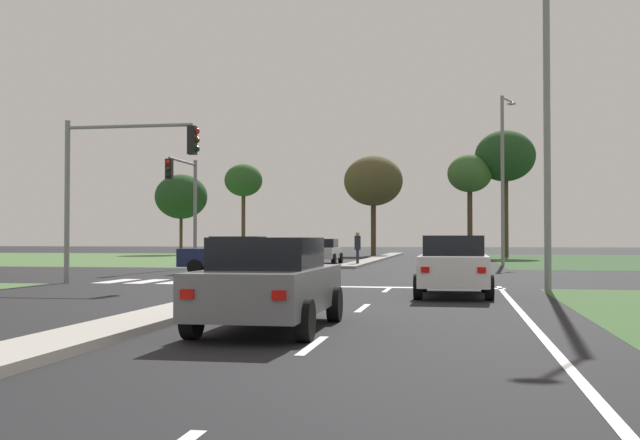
{
  "coord_description": "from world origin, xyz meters",
  "views": [
    {
      "loc": [
        5.54,
        -1.21,
        1.55
      ],
      "look_at": [
        0.58,
        26.93,
        2.21
      ],
      "focal_mm": 43.55,
      "sensor_mm": 36.0,
      "label": 1
    }
  ],
  "objects": [
    {
      "name": "stop_bar_near",
      "position": [
        3.8,
        23.0,
        0.01
      ],
      "size": [
        6.4,
        0.5,
        0.01
      ],
      "primitive_type": "cube",
      "color": "silver",
      "rests_on": "ground"
    },
    {
      "name": "ground_plane",
      "position": [
        0.0,
        30.0,
        0.0
      ],
      "size": [
        200.0,
        200.0,
        0.0
      ],
      "primitive_type": "plane",
      "color": "black"
    },
    {
      "name": "street_lamp_third",
      "position": [
        8.21,
        44.38,
        5.37
      ],
      "size": [
        1.01,
        1.83,
        9.71
      ],
      "color": "gray",
      "rests_on": "ground"
    },
    {
      "name": "crosswalk_bar_sixth",
      "position": [
        -0.65,
        24.8,
        0.01
      ],
      "size": [
        0.7,
        2.8,
        0.01
      ],
      "primitive_type": "cube",
      "color": "silver",
      "rests_on": "ground"
    },
    {
      "name": "crosswalk_bar_third",
      "position": [
        -4.1,
        24.8,
        0.01
      ],
      "size": [
        0.7,
        2.8,
        0.01
      ],
      "primitive_type": "cube",
      "color": "silver",
      "rests_on": "ground"
    },
    {
      "name": "crosswalk_bar_second",
      "position": [
        -5.25,
        24.8,
        0.01
      ],
      "size": [
        0.7,
        2.8,
        0.01
      ],
      "primitive_type": "cube",
      "color": "silver",
      "rests_on": "ground"
    },
    {
      "name": "treeline_third",
      "position": [
        -1.58,
        65.99,
        6.48
      ],
      "size": [
        5.12,
        5.12,
        8.69
      ],
      "color": "#423323",
      "rests_on": "ground"
    },
    {
      "name": "grass_verge_far_left",
      "position": [
        -25.5,
        54.5,
        0.0
      ],
      "size": [
        35.0,
        35.0,
        0.01
      ],
      "primitive_type": "cube",
      "color": "#476B38",
      "rests_on": "ground"
    },
    {
      "name": "treeline_second",
      "position": [
        -13.21,
        65.73,
        6.62
      ],
      "size": [
        3.39,
        3.39,
        8.14
      ],
      "color": "#423323",
      "rests_on": "ground"
    },
    {
      "name": "crosswalk_bar_fourth",
      "position": [
        -2.95,
        24.8,
        0.01
      ],
      "size": [
        0.7,
        2.8,
        0.01
      ],
      "primitive_type": "cube",
      "color": "silver",
      "rests_on": "ground"
    },
    {
      "name": "car_silver_fourth",
      "position": [
        -2.35,
        44.66,
        0.76
      ],
      "size": [
        1.95,
        4.23,
        1.49
      ],
      "rotation": [
        0.0,
        0.0,
        3.14
      ],
      "color": "#B7B7BC",
      "rests_on": "ground"
    },
    {
      "name": "car_white_third",
      "position": [
        5.46,
        19.84,
        0.82
      ],
      "size": [
        1.97,
        4.52,
        1.61
      ],
      "color": "silver",
      "rests_on": "ground"
    },
    {
      "name": "edge_line_right",
      "position": [
        6.85,
        12.0,
        0.01
      ],
      "size": [
        0.14,
        24.0,
        0.01
      ],
      "primitive_type": "cube",
      "color": "silver",
      "rests_on": "ground"
    },
    {
      "name": "traffic_signal_near_left",
      "position": [
        -5.85,
        23.4,
        3.85
      ],
      "size": [
        4.83,
        0.32,
        5.58
      ],
      "color": "gray",
      "rests_on": "ground"
    },
    {
      "name": "crosswalk_bar_near",
      "position": [
        -6.4,
        24.8,
        0.01
      ],
      "size": [
        0.7,
        2.8,
        0.01
      ],
      "primitive_type": "cube",
      "color": "silver",
      "rests_on": "ground"
    },
    {
      "name": "street_lamp_second",
      "position": [
        8.08,
        21.94,
        6.07
      ],
      "size": [
        1.19,
        2.18,
        11.0
      ],
      "color": "gray",
      "rests_on": "ground"
    },
    {
      "name": "crosswalk_bar_fifth",
      "position": [
        -1.8,
        24.8,
        0.01
      ],
      "size": [
        0.7,
        2.8,
        0.01
      ],
      "primitive_type": "cube",
      "color": "silver",
      "rests_on": "ground"
    },
    {
      "name": "median_island_near",
      "position": [
        0.0,
        11.0,
        0.07
      ],
      "size": [
        1.2,
        22.0,
        0.14
      ],
      "primitive_type": "cube",
      "color": "#ADA89E",
      "rests_on": "ground"
    },
    {
      "name": "lane_dash_second",
      "position": [
        3.5,
        9.77,
        0.01
      ],
      "size": [
        0.14,
        2.0,
        0.01
      ],
      "primitive_type": "cube",
      "color": "silver",
      "rests_on": "ground"
    },
    {
      "name": "lane_dash_fourth",
      "position": [
        3.5,
        21.77,
        0.01
      ],
      "size": [
        0.14,
        2.0,
        0.01
      ],
      "primitive_type": "cube",
      "color": "silver",
      "rests_on": "ground"
    },
    {
      "name": "median_island_far",
      "position": [
        0.0,
        55.0,
        0.07
      ],
      "size": [
        1.2,
        36.0,
        0.14
      ],
      "primitive_type": "cube",
      "color": "gray",
      "rests_on": "ground"
    },
    {
      "name": "car_navy_second",
      "position": [
        -3.8,
        30.86,
        0.82
      ],
      "size": [
        4.61,
        2.05,
        1.61
      ],
      "rotation": [
        0.0,
        0.0,
        1.57
      ],
      "color": "#161E47",
      "rests_on": "ground"
    },
    {
      "name": "traffic_signal_far_left",
      "position": [
        -7.6,
        35.18,
        3.77
      ],
      "size": [
        0.32,
        4.0,
        5.52
      ],
      "color": "gray",
      "rests_on": "ground"
    },
    {
      "name": "pedestrian_at_median",
      "position": [
        0.17,
        41.18,
        1.2
      ],
      "size": [
        0.34,
        0.34,
        1.75
      ],
      "rotation": [
        0.0,
        0.0,
        1.53
      ],
      "color": "#232833",
      "rests_on": "median_island_far"
    },
    {
      "name": "treeline_fourth",
      "position": [
        9.41,
        62.53,
        8.05
      ],
      "size": [
        4.81,
        4.81,
        10.17
      ],
      "color": "#423323",
      "rests_on": "ground"
    },
    {
      "name": "car_grey_near",
      "position": [
        2.43,
        11.52,
        0.79
      ],
      "size": [
        1.99,
        4.46,
        1.56
      ],
      "color": "slate",
      "rests_on": "ground"
    },
    {
      "name": "treeline_near",
      "position": [
        -19.82,
        67.82,
        5.39
      ],
      "size": [
        4.88,
        4.88,
        7.48
      ],
      "color": "#423323",
      "rests_on": "ground"
    },
    {
      "name": "treeline_fifth",
      "position": [
        6.6,
        61.96,
        6.63
      ],
      "size": [
        3.55,
        3.55,
        8.23
      ],
      "color": "#423323",
      "rests_on": "ground"
    },
    {
      "name": "lane_dash_third",
      "position": [
        3.5,
        15.77,
        0.01
      ],
      "size": [
        0.14,
        2.0,
        0.01
      ],
      "primitive_type": "cube",
      "color": "silver",
      "rests_on": "ground"
    }
  ]
}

